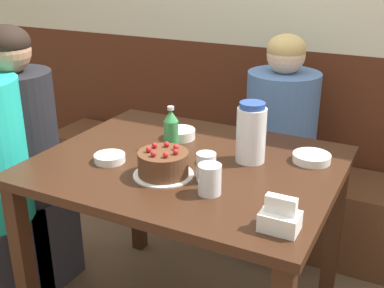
{
  "coord_description": "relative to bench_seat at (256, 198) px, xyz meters",
  "views": [
    {
      "loc": [
        0.76,
        -1.46,
        1.5
      ],
      "look_at": [
        -0.01,
        0.05,
        0.82
      ],
      "focal_mm": 45.0,
      "sensor_mm": 36.0,
      "label": 1
    }
  ],
  "objects": [
    {
      "name": "back_wall",
      "position": [
        0.0,
        0.22,
        1.04
      ],
      "size": [
        4.8,
        0.04,
        2.5
      ],
      "color": "#4C2314",
      "rests_on": "ground_plane"
    },
    {
      "name": "bench_seat",
      "position": [
        0.0,
        0.0,
        0.0
      ],
      "size": [
        2.69,
        0.38,
        0.42
      ],
      "color": "#56331E",
      "rests_on": "ground_plane"
    },
    {
      "name": "dining_table",
      "position": [
        0.0,
        -0.83,
        0.45
      ],
      "size": [
        1.1,
        0.89,
        0.77
      ],
      "color": "#381E11",
      "rests_on": "ground_plane"
    },
    {
      "name": "birthday_cake",
      "position": [
        -0.02,
        -0.98,
        0.6
      ],
      "size": [
        0.21,
        0.21,
        0.11
      ],
      "color": "white",
      "rests_on": "dining_table"
    },
    {
      "name": "water_pitcher",
      "position": [
        0.21,
        -0.72,
        0.66
      ],
      "size": [
        0.11,
        0.11,
        0.23
      ],
      "color": "white",
      "rests_on": "dining_table"
    },
    {
      "name": "soju_bottle",
      "position": [
        -0.12,
        -0.75,
        0.64
      ],
      "size": [
        0.06,
        0.06,
        0.18
      ],
      "color": "#388E4C",
      "rests_on": "dining_table"
    },
    {
      "name": "napkin_holder",
      "position": [
        0.45,
        -1.14,
        0.59
      ],
      "size": [
        0.11,
        0.08,
        0.11
      ],
      "color": "white",
      "rests_on": "dining_table"
    },
    {
      "name": "bowl_soup_white",
      "position": [
        0.42,
        -0.62,
        0.57
      ],
      "size": [
        0.14,
        0.14,
        0.03
      ],
      "color": "white",
      "rests_on": "dining_table"
    },
    {
      "name": "bowl_rice_small",
      "position": [
        -0.26,
        -0.97,
        0.57
      ],
      "size": [
        0.12,
        0.12,
        0.03
      ],
      "color": "white",
      "rests_on": "dining_table"
    },
    {
      "name": "bowl_side_dish",
      "position": [
        -0.14,
        -0.63,
        0.57
      ],
      "size": [
        0.13,
        0.13,
        0.04
      ],
      "color": "white",
      "rests_on": "dining_table"
    },
    {
      "name": "glass_water_tall",
      "position": [
        0.18,
        -1.03,
        0.6
      ],
      "size": [
        0.08,
        0.08,
        0.1
      ],
      "color": "silver",
      "rests_on": "dining_table"
    },
    {
      "name": "glass_tumbler_short",
      "position": [
        0.13,
        -0.94,
        0.6
      ],
      "size": [
        0.07,
        0.07,
        0.1
      ],
      "color": "silver",
      "rests_on": "dining_table"
    },
    {
      "name": "person_pale_blue_shirt",
      "position": [
        0.15,
        -0.13,
        0.34
      ],
      "size": [
        0.35,
        0.35,
        1.15
      ],
      "rotation": [
        0.0,
        0.0,
        -1.57
      ],
      "color": "#33333D",
      "rests_on": "ground_plane"
    },
    {
      "name": "person_grey_tee",
      "position": [
        -0.81,
        -0.88,
        0.38
      ],
      "size": [
        0.34,
        0.34,
        1.23
      ],
      "color": "#33333D",
      "rests_on": "ground_plane"
    }
  ]
}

